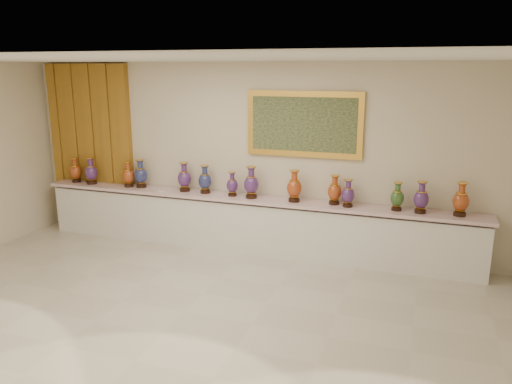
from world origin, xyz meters
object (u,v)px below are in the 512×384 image
Objects in this scene: vase_1 at (91,172)px; vase_2 at (128,176)px; vase_0 at (76,171)px; counter at (247,224)px.

vase_2 is (0.75, 0.03, -0.01)m from vase_1.
vase_1 is 1.07× the size of vase_2.
vase_0 is 1.11m from vase_2.
counter is at bearing 0.48° from vase_2.
vase_0 is 0.93× the size of vase_1.
vase_0 is at bearing 174.65° from vase_1.
vase_1 is at bearing -179.13° from counter.
vase_1 is (0.36, -0.03, 0.01)m from vase_0.
vase_1 is at bearing -5.35° from vase_0.
vase_1 reaches higher than counter.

